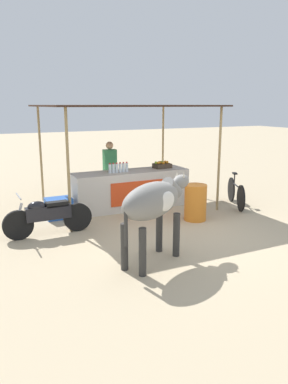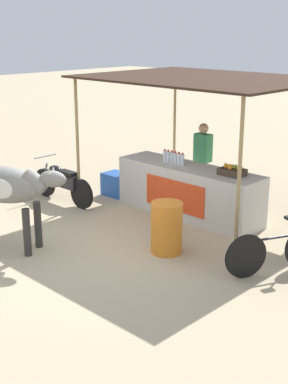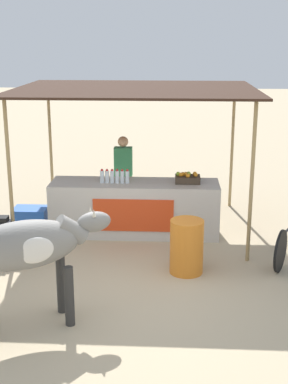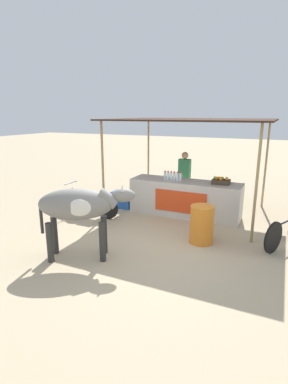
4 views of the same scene
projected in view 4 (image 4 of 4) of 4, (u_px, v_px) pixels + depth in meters
ground_plane at (153, 245)px, 6.41m from camera, size 60.00×60.00×0.00m
stall_counter at (185, 198)px, 8.21m from camera, size 3.00×0.82×0.96m
stall_awning at (191, 123)px, 7.97m from camera, size 4.20×3.20×2.59m
water_bottle_row at (173, 176)px, 8.17m from camera, size 0.52×0.07×0.25m
fruit_crate at (221, 181)px, 7.74m from camera, size 0.44×0.32×0.18m
vendor_behind_counter at (184, 179)px, 8.89m from camera, size 0.34×0.22×1.65m
cooler_box at (123, 199)px, 8.97m from camera, size 0.60×0.44×0.48m
water_barrel at (202, 224)px, 6.44m from camera, size 0.51×0.51×0.83m
cow at (79, 207)px, 5.62m from camera, size 1.78×1.16×1.44m
motorcycle_parked at (88, 201)px, 8.15m from camera, size 1.80×0.55×0.90m
bicycle_leaning at (285, 231)px, 6.28m from camera, size 0.74×1.52×0.85m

